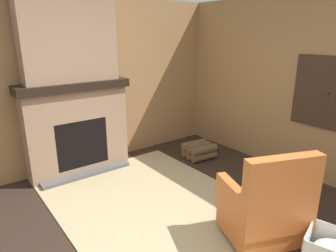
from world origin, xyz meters
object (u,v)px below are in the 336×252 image
object	(u,v)px
firewood_stack	(199,150)
storage_case	(79,75)
armchair	(265,210)
oil_lamp_vase	(26,79)

from	to	relation	value
firewood_stack	storage_case	world-z (taller)	storage_case
armchair	oil_lamp_vase	size ratio (longest dim) A/B	4.41
firewood_stack	oil_lamp_vase	world-z (taller)	oil_lamp_vase
firewood_stack	storage_case	distance (m)	2.17
armchair	oil_lamp_vase	xyz separation A→B (m)	(-2.65, -1.34, 1.03)
oil_lamp_vase	armchair	bearing A→B (deg)	26.91
storage_case	firewood_stack	bearing A→B (deg)	64.78
storage_case	armchair	bearing A→B (deg)	14.07
armchair	storage_case	size ratio (longest dim) A/B	3.50
armchair	oil_lamp_vase	distance (m)	3.14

